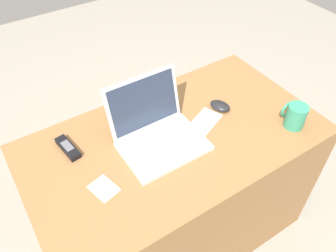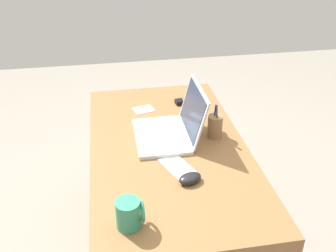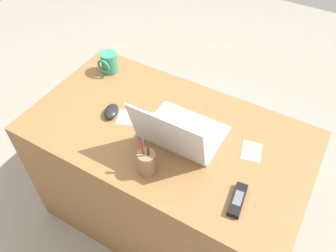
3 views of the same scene
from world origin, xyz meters
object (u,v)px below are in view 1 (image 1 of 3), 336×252
(laptop, at_px, (157,132))
(cordless_phone, at_px, (68,148))
(coffee_mug_white, at_px, (295,116))
(computer_mouse, at_px, (220,106))
(pen_holder, at_px, (139,101))

(laptop, xyz_separation_m, cordless_phone, (-0.33, 0.15, -0.04))
(coffee_mug_white, relative_size, cordless_phone, 0.74)
(cordless_phone, bearing_deg, computer_mouse, -11.54)
(laptop, relative_size, coffee_mug_white, 3.10)
(computer_mouse, height_order, pen_holder, pen_holder)
(pen_holder, bearing_deg, laptop, -98.30)
(laptop, height_order, pen_holder, laptop)
(coffee_mug_white, relative_size, pen_holder, 0.61)
(computer_mouse, relative_size, cordless_phone, 0.67)
(laptop, bearing_deg, pen_holder, 81.70)
(computer_mouse, xyz_separation_m, coffee_mug_white, (0.20, -0.26, 0.04))
(computer_mouse, distance_m, coffee_mug_white, 0.33)
(computer_mouse, xyz_separation_m, pen_holder, (-0.32, 0.19, 0.04))
(laptop, xyz_separation_m, coffee_mug_white, (0.54, -0.24, 0.00))
(laptop, distance_m, computer_mouse, 0.35)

